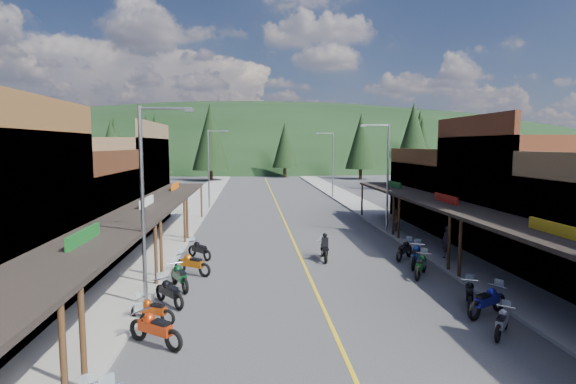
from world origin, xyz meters
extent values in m
plane|color=#38383A|center=(0.00, 0.00, 0.00)|extent=(220.00, 220.00, 0.00)
cube|color=gold|center=(0.00, 20.00, 0.01)|extent=(0.15, 90.00, 0.01)
cube|color=gray|center=(-8.70, 20.00, 0.07)|extent=(3.40, 94.00, 0.15)
cube|color=gray|center=(8.70, 20.00, 0.07)|extent=(3.40, 94.00, 0.15)
cylinder|color=#472D19|center=(-7.20, -13.60, 1.50)|extent=(0.16, 0.16, 3.00)
cube|color=brown|center=(-10.15, -7.90, 4.10)|extent=(0.30, 10.20, 8.20)
cube|color=black|center=(-8.70, -7.90, 3.00)|extent=(3.20, 10.20, 0.18)
cylinder|color=#472D19|center=(-7.20, -12.40, 1.50)|extent=(0.16, 0.16, 3.00)
cylinder|color=#472D19|center=(-7.20, -3.40, 1.50)|extent=(0.16, 0.16, 3.00)
cube|color=#14591E|center=(-8.70, -7.90, 3.20)|extent=(0.12, 3.00, 0.70)
cube|color=#3F2111|center=(-14.00, 1.70, 2.50)|extent=(8.00, 9.00, 5.00)
cube|color=#3F2111|center=(-10.15, 1.70, 3.10)|extent=(0.30, 9.00, 6.20)
cube|color=black|center=(-8.70, 1.70, 3.00)|extent=(3.20, 9.00, 0.18)
cylinder|color=#472D19|center=(-7.20, -2.20, 1.50)|extent=(0.16, 0.16, 3.00)
cylinder|color=#472D19|center=(-7.20, 5.60, 1.50)|extent=(0.16, 0.16, 3.00)
cube|color=silver|center=(-8.70, 1.70, 3.20)|extent=(0.12, 3.00, 0.70)
cube|color=brown|center=(-14.00, 11.30, 3.50)|extent=(8.00, 10.20, 7.00)
cube|color=brown|center=(-10.15, 11.30, 4.10)|extent=(0.30, 10.20, 8.20)
cube|color=black|center=(-8.70, 11.30, 3.00)|extent=(3.20, 10.20, 0.18)
cylinder|color=#472D19|center=(-7.20, 6.80, 1.50)|extent=(0.16, 0.16, 3.00)
cylinder|color=#472D19|center=(-7.20, 15.80, 1.50)|extent=(0.16, 0.16, 3.00)
cube|color=#CC590C|center=(-8.70, 11.30, 3.20)|extent=(0.12, 3.00, 0.70)
cube|color=black|center=(8.70, -7.90, 3.00)|extent=(3.20, 10.20, 0.18)
cylinder|color=#472D19|center=(7.20, -3.40, 1.50)|extent=(0.16, 0.16, 3.00)
cube|color=gold|center=(8.70, -7.90, 3.20)|extent=(0.12, 3.00, 0.70)
cube|color=#562B19|center=(14.00, 1.70, 3.50)|extent=(8.00, 9.00, 7.00)
cube|color=#562B19|center=(10.15, 1.70, 4.10)|extent=(0.30, 9.00, 8.20)
cube|color=black|center=(8.70, 1.70, 3.00)|extent=(3.20, 9.00, 0.18)
cylinder|color=#472D19|center=(7.20, -2.20, 1.50)|extent=(0.16, 0.16, 3.00)
cylinder|color=#472D19|center=(7.20, 5.60, 1.50)|extent=(0.16, 0.16, 3.00)
cube|color=#B2140F|center=(8.70, 1.70, 3.20)|extent=(0.12, 3.00, 0.70)
cube|color=#4C2D16|center=(14.00, 11.30, 2.50)|extent=(8.00, 10.20, 5.00)
cube|color=#4C2D16|center=(10.15, 11.30, 3.10)|extent=(0.30, 10.20, 6.20)
cube|color=black|center=(8.70, 11.30, 3.00)|extent=(3.20, 10.20, 0.18)
cylinder|color=#472D19|center=(7.20, 6.80, 1.50)|extent=(0.16, 0.16, 3.00)
cylinder|color=#472D19|center=(7.20, 15.80, 1.50)|extent=(0.16, 0.16, 3.00)
cube|color=#14591E|center=(8.70, 11.30, 3.20)|extent=(0.12, 3.00, 0.70)
cylinder|color=gray|center=(-7.10, -6.00, 4.00)|extent=(0.16, 0.16, 8.00)
cylinder|color=gray|center=(-6.10, -6.00, 7.90)|extent=(2.00, 0.10, 0.10)
cube|color=gray|center=(-5.20, -6.00, 7.85)|extent=(0.35, 0.18, 0.12)
cylinder|color=gray|center=(-7.10, 22.00, 4.00)|extent=(0.16, 0.16, 8.00)
cylinder|color=gray|center=(-6.10, 22.00, 7.90)|extent=(2.00, 0.10, 0.10)
cube|color=gray|center=(-5.20, 22.00, 7.85)|extent=(0.35, 0.18, 0.12)
cylinder|color=gray|center=(7.10, 8.00, 4.00)|extent=(0.16, 0.16, 8.00)
cylinder|color=gray|center=(6.10, 8.00, 7.90)|extent=(2.00, 0.10, 0.10)
cube|color=gray|center=(5.20, 8.00, 7.85)|extent=(0.35, 0.18, 0.12)
cylinder|color=gray|center=(7.10, 30.00, 4.00)|extent=(0.16, 0.16, 8.00)
cylinder|color=gray|center=(6.10, 30.00, 7.90)|extent=(2.00, 0.10, 0.10)
cube|color=gray|center=(5.20, 30.00, 7.85)|extent=(0.35, 0.18, 0.12)
ellipsoid|color=black|center=(0.00, 135.00, 0.00)|extent=(310.00, 140.00, 60.00)
cylinder|color=black|center=(-40.00, 62.00, 1.00)|extent=(0.60, 0.60, 2.00)
cone|color=black|center=(-40.00, 62.00, 6.50)|extent=(5.04, 5.04, 9.00)
cylinder|color=black|center=(-24.00, 70.00, 1.00)|extent=(0.60, 0.60, 2.00)
cone|color=black|center=(-24.00, 70.00, 7.25)|extent=(5.88, 5.88, 10.50)
cylinder|color=black|center=(-10.00, 58.00, 1.00)|extent=(0.60, 0.60, 2.00)
cone|color=black|center=(-10.00, 58.00, 8.00)|extent=(6.72, 6.72, 12.00)
cylinder|color=black|center=(4.00, 66.00, 1.00)|extent=(0.60, 0.60, 2.00)
cone|color=black|center=(4.00, 66.00, 6.50)|extent=(5.04, 5.04, 9.00)
cylinder|color=black|center=(18.00, 60.00, 1.00)|extent=(0.60, 0.60, 2.00)
cone|color=black|center=(18.00, 60.00, 7.25)|extent=(5.88, 5.88, 10.50)
cylinder|color=black|center=(34.00, 72.00, 1.00)|extent=(0.60, 0.60, 2.00)
cone|color=black|center=(34.00, 72.00, 8.00)|extent=(6.72, 6.72, 12.00)
cylinder|color=black|center=(46.00, 64.00, 1.00)|extent=(0.60, 0.60, 2.00)
cone|color=black|center=(46.00, 64.00, 6.50)|extent=(5.04, 5.04, 9.00)
cylinder|color=black|center=(-32.00, 76.00, 1.00)|extent=(0.60, 0.60, 2.00)
cone|color=black|center=(-32.00, 76.00, 7.25)|extent=(5.88, 5.88, 10.50)
cylinder|color=black|center=(-22.00, 40.00, 1.00)|extent=(0.60, 0.60, 2.00)
cone|color=black|center=(-22.00, 40.00, 6.00)|extent=(4.48, 4.48, 8.00)
cylinder|color=black|center=(24.00, 45.00, 1.00)|extent=(0.60, 0.60, 2.00)
cone|color=black|center=(24.00, 45.00, 6.40)|extent=(4.93, 4.93, 8.80)
cylinder|color=black|center=(-18.00, 50.00, 1.00)|extent=(0.60, 0.60, 2.00)
cone|color=black|center=(-18.00, 50.00, 6.80)|extent=(5.38, 5.38, 9.60)
cylinder|color=black|center=(20.00, 38.00, 1.00)|extent=(0.60, 0.60, 2.00)
cone|color=black|center=(20.00, 38.00, 7.20)|extent=(5.82, 5.82, 10.40)
imported|color=#281D2B|center=(8.07, -0.05, 1.07)|extent=(0.64, 0.78, 1.85)
imported|color=brown|center=(7.82, 8.10, 0.99)|extent=(0.92, 0.69, 1.69)
camera|label=1|loc=(-2.85, -23.88, 6.50)|focal=28.00mm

